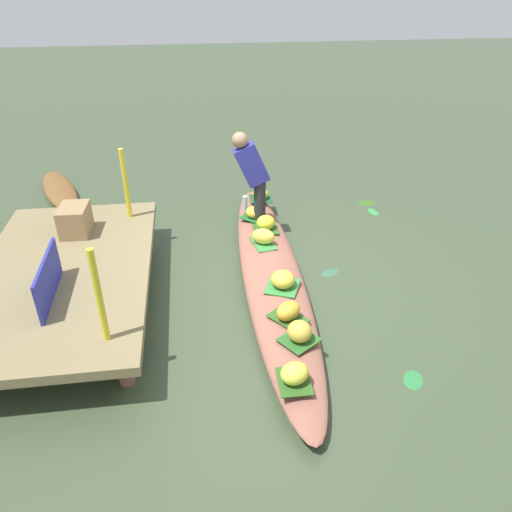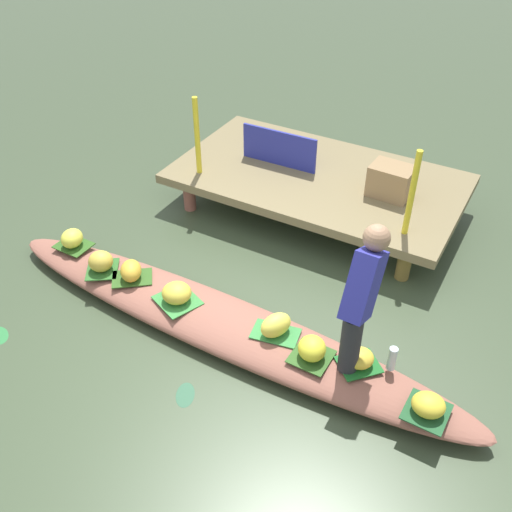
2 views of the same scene
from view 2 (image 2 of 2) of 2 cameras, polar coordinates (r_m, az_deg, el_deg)
name	(u,v)px [view 2 (image 2 of 2)]	position (r m, az deg, el deg)	size (l,w,h in m)	color
canal_water	(221,332)	(5.31, -3.40, -7.45)	(40.00, 40.00, 0.00)	#3A4830
dock_platform	(318,180)	(6.71, 6.03, 7.42)	(3.20, 1.80, 0.45)	olive
vendor_boat	(221,323)	(5.23, -3.45, -6.56)	(4.79, 0.68, 0.23)	#8E5646
leaf_mat_0	(276,333)	(4.97, 1.92, -7.55)	(0.40, 0.24, 0.01)	#34833D
banana_bunch_0	(276,325)	(4.90, 1.94, -6.75)	(0.29, 0.19, 0.20)	#ECD74A
leaf_mat_1	(132,278)	(5.62, -11.96, -2.09)	(0.37, 0.25, 0.01)	#2E571E
banana_bunch_1	(131,271)	(5.57, -12.08, -1.39)	(0.27, 0.19, 0.18)	gold
leaf_mat_2	(427,412)	(4.62, 16.29, -14.35)	(0.32, 0.32, 0.01)	#1E4F29
banana_bunch_2	(428,405)	(4.56, 16.46, -13.75)	(0.23, 0.25, 0.16)	gold
leaf_mat_3	(359,364)	(4.80, 9.98, -10.37)	(0.32, 0.27, 0.01)	#1B6325
banana_bunch_3	(360,358)	(4.75, 10.08, -9.77)	(0.23, 0.21, 0.15)	yellow
leaf_mat_4	(102,269)	(5.79, -14.75, -1.27)	(0.32, 0.29, 0.01)	#2A5F24
banana_bunch_4	(101,261)	(5.73, -14.90, -0.50)	(0.23, 0.23, 0.20)	gold
leaf_mat_5	(74,245)	(6.18, -17.35, 0.99)	(0.34, 0.27, 0.01)	#2C581D
banana_bunch_5	(72,238)	(6.13, -17.51, 1.66)	(0.25, 0.21, 0.18)	#DEDA44
leaf_mat_6	(177,300)	(5.31, -7.66, -4.30)	(0.37, 0.33, 0.01)	#358239
banana_bunch_6	(177,293)	(5.25, -7.74, -3.58)	(0.27, 0.26, 0.18)	gold
leaf_mat_7	(311,356)	(4.81, 5.41, -9.72)	(0.32, 0.32, 0.01)	#2E571F
banana_bunch_7	(312,348)	(4.74, 5.48, -8.95)	(0.23, 0.24, 0.19)	yellow
vendor_person	(362,295)	(4.35, 10.25, -3.78)	(0.20, 0.48, 1.22)	#28282D
water_bottle	(392,359)	(4.75, 13.12, -9.71)	(0.07, 0.07, 0.22)	silver
market_banner	(279,148)	(6.76, 2.27, 10.46)	(0.91, 0.03, 0.41)	navy
railing_post_west	(197,136)	(6.52, -5.76, 11.55)	(0.06, 0.06, 0.89)	yellow
railing_post_east	(412,194)	(5.65, 14.95, 5.89)	(0.06, 0.06, 0.89)	yellow
produce_crate	(391,181)	(6.36, 13.02, 7.15)	(0.44, 0.32, 0.34)	#91734D
drifting_plant_1	(185,395)	(4.87, -6.92, -13.27)	(0.25, 0.15, 0.01)	#315D41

